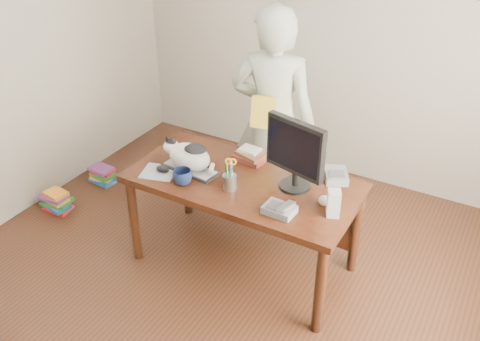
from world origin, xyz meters
name	(u,v)px	position (x,y,z in m)	size (l,w,h in m)	color
room	(191,138)	(0.00, 0.00, 1.35)	(4.50, 4.50, 4.50)	black
desk	(249,192)	(0.00, 0.68, 0.60)	(1.60, 0.80, 0.75)	black
keyboard	(190,169)	(-0.39, 0.52, 0.76)	(0.43, 0.20, 0.03)	black
cat	(188,155)	(-0.40, 0.52, 0.87)	(0.41, 0.23, 0.23)	white
monitor	(295,151)	(0.34, 0.68, 1.03)	(0.44, 0.26, 0.50)	black
pen_cup	(230,180)	(-0.03, 0.46, 0.82)	(0.12, 0.12, 0.24)	gray
mousepad	(159,172)	(-0.57, 0.39, 0.75)	(0.29, 0.27, 0.01)	#B2B8BF
mouse	(163,169)	(-0.55, 0.41, 0.77)	(0.12, 0.10, 0.04)	black
coffee_mug	(182,177)	(-0.34, 0.35, 0.80)	(0.13, 0.13, 0.10)	black
phone	(280,209)	(0.39, 0.37, 0.78)	(0.20, 0.17, 0.09)	#5C5C60
speaker	(334,203)	(0.69, 0.52, 0.84)	(0.11, 0.11, 0.18)	#B0B0B3
baseball	(324,201)	(0.60, 0.59, 0.78)	(0.07, 0.07, 0.07)	beige
book_stack	(251,155)	(-0.09, 0.86, 0.79)	(0.26, 0.21, 0.09)	#501A15
calculator	(336,175)	(0.55, 0.92, 0.78)	(0.23, 0.25, 0.06)	#5C5C60
person	(273,121)	(-0.10, 1.23, 0.91)	(0.66, 0.43, 1.81)	silver
held_book	(263,112)	(-0.10, 1.06, 1.05)	(0.19, 0.14, 0.24)	gold
book_pile_a	(56,201)	(-1.75, 0.40, 0.09)	(0.27, 0.22, 0.18)	red
book_pile_b	(103,175)	(-1.72, 0.95, 0.07)	(0.26, 0.20, 0.15)	#194D96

